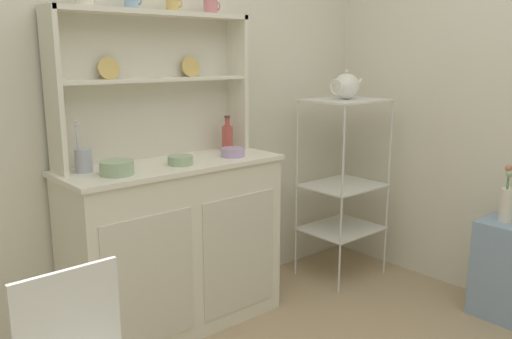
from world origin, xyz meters
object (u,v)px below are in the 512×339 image
(hutch_cabinet, at_px, (175,244))
(flower_vase, at_px, (508,202))
(hutch_shelf_unit, at_px, (152,75))
(utensil_jar, at_px, (83,160))
(bakers_rack, at_px, (343,170))
(jam_bottle, at_px, (227,137))
(porcelain_teapot, at_px, (346,86))
(bowl_mixing_large, at_px, (117,168))

(hutch_cabinet, height_order, flower_vase, hutch_cabinet)
(hutch_shelf_unit, distance_m, utensil_jar, 0.57)
(bakers_rack, bearing_deg, jam_bottle, 164.88)
(hutch_cabinet, relative_size, porcelain_teapot, 4.57)
(jam_bottle, distance_m, porcelain_teapot, 0.84)
(utensil_jar, bearing_deg, bowl_mixing_large, -59.17)
(hutch_shelf_unit, distance_m, flower_vase, 2.02)
(hutch_cabinet, distance_m, hutch_shelf_unit, 0.89)
(flower_vase, bearing_deg, utensil_jar, 148.40)
(bakers_rack, bearing_deg, bowl_mixing_large, 178.14)
(bakers_rack, height_order, jam_bottle, bakers_rack)
(flower_vase, bearing_deg, bakers_rack, 104.36)
(hutch_cabinet, xyz_separation_m, jam_bottle, (0.43, 0.09, 0.52))
(hutch_cabinet, height_order, hutch_shelf_unit, hutch_shelf_unit)
(bakers_rack, relative_size, porcelain_teapot, 4.61)
(hutch_shelf_unit, xyz_separation_m, jam_bottle, (0.43, -0.08, -0.35))
(bowl_mixing_large, xyz_separation_m, flower_vase, (1.78, -1.00, -0.28))
(bakers_rack, distance_m, jam_bottle, 0.85)
(bowl_mixing_large, height_order, utensil_jar, utensil_jar)
(hutch_shelf_unit, relative_size, bowl_mixing_large, 6.93)
(bowl_mixing_large, xyz_separation_m, jam_bottle, (0.76, 0.16, 0.05))
(bakers_rack, distance_m, bowl_mixing_large, 1.55)
(hutch_shelf_unit, bearing_deg, bowl_mixing_large, -144.60)
(hutch_cabinet, relative_size, jam_bottle, 5.78)
(jam_bottle, relative_size, flower_vase, 0.59)
(porcelain_teapot, bearing_deg, hutch_shelf_unit, 166.47)
(hutch_cabinet, xyz_separation_m, utensil_jar, (-0.43, 0.08, 0.50))
(hutch_shelf_unit, height_order, bakers_rack, hutch_shelf_unit)
(bakers_rack, xyz_separation_m, jam_bottle, (-0.78, 0.21, 0.27))
(porcelain_teapot, bearing_deg, flower_vase, -75.54)
(jam_bottle, distance_m, flower_vase, 1.58)
(porcelain_teapot, distance_m, flower_vase, 1.14)
(hutch_cabinet, relative_size, bakers_rack, 0.99)
(utensil_jar, distance_m, flower_vase, 2.22)
(bowl_mixing_large, bearing_deg, jam_bottle, 11.84)
(jam_bottle, relative_size, utensil_jar, 0.82)
(bakers_rack, bearing_deg, porcelain_teapot, 180.00)
(hutch_cabinet, xyz_separation_m, hutch_shelf_unit, (-0.00, 0.17, 0.87))
(bowl_mixing_large, bearing_deg, bakers_rack, -1.86)
(jam_bottle, bearing_deg, bowl_mixing_large, -168.16)
(bakers_rack, xyz_separation_m, flower_vase, (0.24, -0.95, -0.05))
(hutch_cabinet, relative_size, flower_vase, 3.44)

